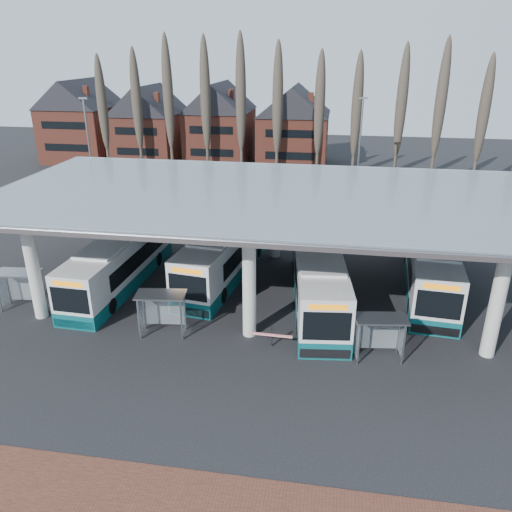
% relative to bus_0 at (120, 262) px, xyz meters
% --- Properties ---
extents(ground, '(140.00, 140.00, 0.00)m').
position_rel_bus_0_xyz_m(ground, '(9.20, -7.27, -1.52)').
color(ground, black).
rests_on(ground, ground).
extents(station_canopy, '(32.00, 16.00, 6.34)m').
position_rel_bus_0_xyz_m(station_canopy, '(9.20, 0.73, 4.16)').
color(station_canopy, beige).
rests_on(station_canopy, ground).
extents(poplar_row, '(45.10, 1.10, 14.50)m').
position_rel_bus_0_xyz_m(poplar_row, '(9.20, 25.73, 7.25)').
color(poplar_row, '#473D33').
rests_on(poplar_row, ground).
extents(townhouse_row, '(36.80, 10.30, 12.25)m').
position_rel_bus_0_xyz_m(townhouse_row, '(-6.55, 36.73, 4.42)').
color(townhouse_row, brown).
rests_on(townhouse_row, ground).
extents(lamp_post_a, '(0.80, 0.16, 10.17)m').
position_rel_bus_0_xyz_m(lamp_post_a, '(-8.80, 14.73, 3.81)').
color(lamp_post_a, slate).
rests_on(lamp_post_a, ground).
extents(lamp_post_b, '(0.80, 0.16, 10.17)m').
position_rel_bus_0_xyz_m(lamp_post_b, '(15.20, 18.73, 3.81)').
color(lamp_post_b, slate).
rests_on(lamp_post_b, ground).
extents(bus_0, '(2.98, 11.71, 3.23)m').
position_rel_bus_0_xyz_m(bus_0, '(0.00, 0.00, 0.00)').
color(bus_0, silver).
rests_on(bus_0, ground).
extents(bus_1, '(4.20, 12.39, 3.38)m').
position_rel_bus_0_xyz_m(bus_1, '(6.34, 2.54, 0.07)').
color(bus_1, silver).
rests_on(bus_1, ground).
extents(bus_2, '(4.01, 12.54, 3.42)m').
position_rel_bus_0_xyz_m(bus_2, '(12.55, -0.36, 0.09)').
color(bus_2, silver).
rests_on(bus_2, ground).
extents(bus_3, '(3.64, 12.40, 3.40)m').
position_rel_bus_0_xyz_m(bus_3, '(19.42, 2.71, 0.08)').
color(bus_3, silver).
rests_on(bus_3, ground).
extents(shelter_0, '(2.62, 1.49, 2.33)m').
position_rel_bus_0_xyz_m(shelter_0, '(-4.38, -3.93, 0.18)').
color(shelter_0, gray).
rests_on(shelter_0, ground).
extents(shelter_1, '(2.71, 1.59, 2.39)m').
position_rel_bus_0_xyz_m(shelter_1, '(4.64, -5.35, 0.22)').
color(shelter_1, gray).
rests_on(shelter_1, ground).
extents(shelter_2, '(2.62, 1.56, 2.29)m').
position_rel_bus_0_xyz_m(shelter_2, '(15.77, -5.89, 0.15)').
color(shelter_2, gray).
rests_on(shelter_2, ground).
extents(barrier, '(2.20, 0.62, 1.10)m').
position_rel_bus_0_xyz_m(barrier, '(10.51, -6.09, -0.67)').
color(barrier, black).
rests_on(barrier, ground).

